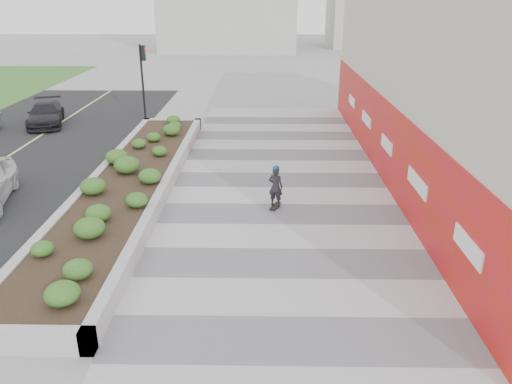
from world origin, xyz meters
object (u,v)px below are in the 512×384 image
at_px(planter, 130,180).
at_px(traffic_signal_near, 143,72).
at_px(skateboarder, 276,186).
at_px(car_dark, 46,114).

relative_size(planter, traffic_signal_near, 4.29).
bearing_deg(skateboarder, car_dark, 157.70).
distance_m(planter, traffic_signal_near, 10.90).
distance_m(traffic_signal_near, car_dark, 5.81).
bearing_deg(planter, car_dark, 126.17).
xyz_separation_m(planter, traffic_signal_near, (-1.73, 10.50, 2.34)).
height_order(planter, car_dark, car_dark).
bearing_deg(traffic_signal_near, planter, -80.65).
height_order(planter, skateboarder, skateboarder).
relative_size(traffic_signal_near, skateboarder, 2.78).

